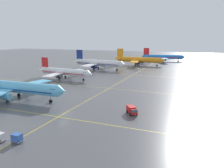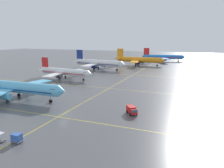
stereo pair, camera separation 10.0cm
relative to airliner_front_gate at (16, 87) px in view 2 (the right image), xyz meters
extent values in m
plane|color=#4C4C4F|center=(24.22, -7.55, -4.22)|extent=(600.00, 600.00, 0.00)
cylinder|color=#5BB7E5|center=(0.56, 0.02, 0.07)|extent=(33.61, 5.17, 3.98)
cone|color=#5BB7E5|center=(18.65, 0.67, 0.07)|extent=(2.86, 3.99, 3.90)
cube|color=#5BB7E5|center=(-0.80, 8.87, -0.55)|extent=(8.07, 16.40, 0.42)
cylinder|color=#5BB7E5|center=(0.96, -5.41, -1.91)|extent=(3.63, 2.32, 2.20)
cylinder|color=#5BB7E5|center=(0.57, 5.47, -1.91)|extent=(3.63, 2.32, 2.20)
cube|color=#385166|center=(16.25, 0.58, 0.65)|extent=(2.01, 3.72, 0.73)
cube|color=navy|center=(0.56, 0.02, -0.42)|extent=(30.93, 5.12, 0.38)
cylinder|color=#99999E|center=(14.16, 0.51, -2.49)|extent=(0.29, 0.29, 1.73)
cylinder|color=black|center=(14.16, 0.51, -3.64)|extent=(1.17, 0.51, 1.15)
cylinder|color=#99999E|center=(-1.43, -2.77, -2.49)|extent=(0.29, 0.29, 1.73)
cylinder|color=black|center=(-1.43, -2.77, -3.64)|extent=(1.17, 0.51, 1.15)
cylinder|color=#99999E|center=(-1.63, 2.66, -2.49)|extent=(0.29, 0.29, 1.73)
cylinder|color=black|center=(-1.63, 2.66, -3.64)|extent=(1.17, 0.51, 1.15)
cylinder|color=white|center=(-5.94, 39.08, -0.51)|extent=(29.16, 6.26, 3.44)
cone|color=white|center=(9.64, 37.55, -0.51)|extent=(2.67, 3.59, 3.37)
cone|color=white|center=(-21.79, 40.64, -0.14)|extent=(3.20, 3.54, 3.27)
cube|color=red|center=(-19.45, 40.41, 3.75)|extent=(4.36, 0.75, 5.43)
cube|color=white|center=(-20.17, 37.75, -0.14)|extent=(3.34, 4.97, 0.22)
cube|color=white|center=(-19.63, 43.16, -0.14)|extent=(3.34, 4.97, 0.22)
cube|color=white|center=(-7.59, 31.51, -1.05)|extent=(6.18, 14.02, 0.36)
cube|color=white|center=(-6.09, 46.83, -1.05)|extent=(8.60, 14.36, 0.36)
cylinder|color=#4C4C51|center=(-6.22, 34.38, -2.23)|extent=(3.25, 2.19, 1.90)
cylinder|color=#4C4C51|center=(-5.30, 43.75, -2.23)|extent=(3.25, 2.19, 1.90)
cube|color=#385166|center=(7.57, 37.75, -0.01)|extent=(1.93, 3.31, 0.63)
cube|color=red|center=(-5.94, 39.08, -0.94)|extent=(26.86, 6.07, 0.33)
cylinder|color=#99999E|center=(5.77, 37.93, -2.72)|extent=(0.25, 0.25, 1.49)
cylinder|color=black|center=(5.77, 37.93, -3.72)|extent=(1.03, 0.50, 1.00)
cylinder|color=#99999E|center=(-7.97, 36.92, -2.72)|extent=(0.25, 0.25, 1.49)
cylinder|color=black|center=(-7.97, 36.92, -3.72)|extent=(1.03, 0.50, 1.00)
cylinder|color=#99999E|center=(-7.51, 41.60, -2.72)|extent=(0.25, 0.25, 1.49)
cylinder|color=black|center=(-7.51, 41.60, -3.72)|extent=(1.03, 0.50, 1.00)
cylinder|color=white|center=(-4.02, 77.24, 0.24)|extent=(35.04, 9.06, 4.13)
cone|color=white|center=(14.61, 74.55, 0.24)|extent=(3.38, 4.41, 4.05)
cone|color=white|center=(-22.96, 79.97, 0.68)|extent=(4.01, 4.38, 3.93)
cube|color=navy|center=(-20.17, 79.57, 5.36)|extent=(5.22, 1.13, 6.53)
cube|color=white|center=(-21.17, 76.42, 0.68)|extent=(4.25, 6.10, 0.26)
cube|color=white|center=(-20.24, 82.88, 0.68)|extent=(4.25, 6.10, 0.26)
cube|color=white|center=(-6.41, 68.24, -0.41)|extent=(6.72, 16.66, 0.44)
cube|color=white|center=(-3.77, 86.55, -0.41)|extent=(10.94, 17.27, 0.44)
cylinder|color=navy|center=(-4.61, 71.61, -1.82)|extent=(3.99, 2.79, 2.28)
cylinder|color=navy|center=(-2.99, 82.81, -1.82)|extent=(3.99, 2.79, 2.28)
cube|color=#385166|center=(12.13, 74.91, 0.84)|extent=(2.48, 4.04, 0.76)
cube|color=navy|center=(-4.02, 77.24, -0.27)|extent=(32.29, 8.70, 0.39)
cylinder|color=#99999E|center=(9.98, 75.22, -2.42)|extent=(0.30, 0.30, 1.79)
cylinder|color=black|center=(9.98, 75.22, -3.62)|extent=(1.25, 0.66, 1.20)
cylinder|color=#99999E|center=(-6.57, 74.75, -2.42)|extent=(0.30, 0.30, 1.79)
cylinder|color=black|center=(-6.57, 74.75, -3.62)|extent=(1.25, 0.66, 1.20)
cylinder|color=#99999E|center=(-5.76, 80.35, -2.42)|extent=(0.30, 0.30, 1.79)
cylinder|color=black|center=(-5.76, 80.35, -3.62)|extent=(1.25, 0.66, 1.20)
cylinder|color=orange|center=(16.32, 109.42, 0.22)|extent=(34.73, 5.11, 4.11)
cone|color=orange|center=(35.03, 108.87, 0.22)|extent=(2.93, 4.11, 4.03)
cone|color=orange|center=(-2.72, 109.97, 0.65)|extent=(3.57, 4.00, 3.91)
cube|color=orange|center=(0.10, 109.89, 5.30)|extent=(5.20, 0.54, 6.49)
cube|color=orange|center=(-0.54, 106.66, 0.65)|extent=(3.62, 5.72, 0.26)
cube|color=orange|center=(-0.35, 113.15, 0.65)|extent=(3.62, 5.72, 0.26)
cube|color=orange|center=(14.97, 100.26, -0.43)|extent=(8.45, 16.98, 0.43)
cube|color=orange|center=(15.50, 118.64, -0.43)|extent=(9.30, 17.10, 0.43)
cylinder|color=#333338|center=(16.37, 103.79, -1.84)|extent=(3.74, 2.38, 2.27)
cylinder|color=#333338|center=(16.70, 115.03, -1.84)|extent=(3.74, 2.38, 2.27)
cube|color=#385166|center=(32.54, 108.95, 0.81)|extent=(2.06, 3.84, 0.76)
cube|color=orange|center=(16.32, 109.42, -0.29)|extent=(31.96, 5.07, 0.39)
cylinder|color=#99999E|center=(30.38, 109.01, -2.43)|extent=(0.30, 0.30, 1.79)
cylinder|color=black|center=(30.38, 109.01, -3.62)|extent=(1.20, 0.52, 1.19)
cylinder|color=#99999E|center=(14.07, 106.67, -2.43)|extent=(0.30, 0.30, 1.79)
cylinder|color=black|center=(14.07, 106.67, -3.62)|extent=(1.20, 0.52, 1.19)
cylinder|color=#99999E|center=(14.24, 112.29, -2.43)|extent=(0.30, 0.30, 1.79)
cylinder|color=black|center=(14.24, 112.29, -3.62)|extent=(1.20, 0.52, 1.19)
cylinder|color=blue|center=(29.79, 144.48, 0.03)|extent=(32.91, 13.14, 3.94)
cone|color=blue|center=(46.98, 149.54, 0.03)|extent=(3.67, 4.46, 3.86)
cone|color=blue|center=(12.30, 139.33, 0.44)|extent=(4.24, 4.52, 3.74)
cube|color=red|center=(14.88, 140.09, 4.90)|extent=(4.88, 1.76, 6.22)
cube|color=blue|center=(15.26, 136.97, 0.44)|extent=(4.70, 6.10, 0.25)
cube|color=blue|center=(13.51, 142.93, 0.44)|extent=(4.70, 6.10, 0.25)
cube|color=blue|center=(31.28, 135.74, -0.59)|extent=(12.13, 16.23, 0.41)
cube|color=blue|center=(26.31, 152.64, -0.59)|extent=(6.56, 15.91, 0.41)
cylinder|color=blue|center=(31.51, 139.37, -1.94)|extent=(3.99, 3.08, 2.18)
cylinder|color=blue|center=(28.46, 149.71, -1.94)|extent=(3.99, 3.08, 2.18)
cube|color=#385166|center=(44.69, 148.87, 0.60)|extent=(2.81, 4.00, 0.73)
cube|color=red|center=(29.79, 144.48, -0.46)|extent=(30.38, 12.43, 0.37)
cylinder|color=#99999E|center=(42.71, 148.29, -2.51)|extent=(0.29, 0.29, 1.71)
cylinder|color=black|center=(42.71, 148.29, -3.65)|extent=(1.22, 0.77, 1.14)
cylinder|color=#99999E|center=(28.56, 141.31, -2.51)|extent=(0.29, 0.29, 1.71)
cylinder|color=black|center=(28.56, 141.31, -3.65)|extent=(1.22, 0.77, 1.14)
cylinder|color=#99999E|center=(27.04, 146.48, -2.51)|extent=(0.29, 0.29, 1.71)
cylinder|color=black|center=(27.04, 146.48, -3.65)|extent=(1.22, 0.77, 1.14)
cube|color=yellow|center=(24.22, -9.55, -4.21)|extent=(141.20, 0.20, 0.01)
cube|color=yellow|center=(24.22, 26.90, -4.21)|extent=(141.20, 0.20, 0.01)
cube|color=yellow|center=(24.22, 63.34, -4.21)|extent=(141.20, 0.20, 0.01)
cube|color=yellow|center=(24.22, 99.79, -4.21)|extent=(141.20, 0.20, 0.01)
cube|color=yellow|center=(24.22, 45.12, -4.21)|extent=(0.20, 160.36, 0.01)
cube|color=red|center=(41.82, 0.55, -2.97)|extent=(3.34, 3.53, 1.70)
cube|color=red|center=(43.02, -0.98, -3.12)|extent=(2.22, 2.13, 1.40)
cube|color=#385166|center=(43.32, -1.38, -2.77)|extent=(1.48, 1.27, 0.70)
cylinder|color=black|center=(42.24, -1.53, -3.82)|extent=(0.71, 0.80, 0.80)
cylinder|color=black|center=(43.73, -0.36, -3.82)|extent=(0.71, 0.80, 0.80)
cylinder|color=black|center=(40.64, 0.52, -3.82)|extent=(0.71, 0.80, 0.80)
cylinder|color=black|center=(42.13, 1.69, -3.82)|extent=(0.71, 0.80, 0.80)
cylinder|color=#99999E|center=(22.70, -25.84, -3.92)|extent=(0.70, 0.09, 0.08)
cylinder|color=black|center=(22.21, -26.47, -4.10)|extent=(0.24, 0.10, 0.24)
cylinder|color=black|center=(22.20, -25.23, -4.10)|extent=(0.24, 0.10, 0.24)
cube|color=#99999E|center=(25.05, -24.81, -3.92)|extent=(2.11, 1.62, 0.12)
cube|color=#335BAD|center=(25.05, -24.81, -3.11)|extent=(1.91, 1.45, 1.50)
cube|color=#335BAD|center=(25.05, -25.41, -3.64)|extent=(1.90, 0.57, 0.57)
cylinder|color=#99999E|center=(26.40, -24.80, -3.92)|extent=(0.70, 0.09, 0.08)
cylinder|color=black|center=(25.90, -25.42, -4.10)|extent=(0.24, 0.10, 0.24)
cylinder|color=black|center=(25.89, -24.18, -4.10)|extent=(0.24, 0.10, 0.24)
cylinder|color=black|center=(24.20, -25.43, -4.10)|extent=(0.24, 0.10, 0.24)
cylinder|color=black|center=(24.19, -24.19, -4.10)|extent=(0.24, 0.10, 0.24)
camera|label=1|loc=(57.93, -55.25, 16.71)|focal=34.29mm
camera|label=2|loc=(58.02, -55.21, 16.71)|focal=34.29mm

